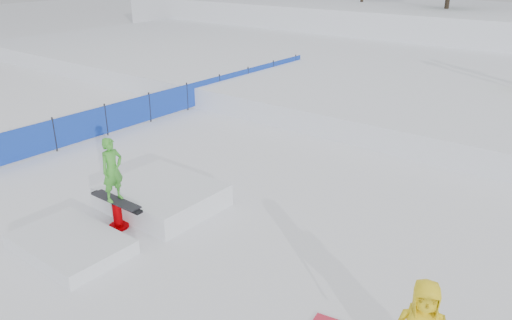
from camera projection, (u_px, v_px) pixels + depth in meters
The scene contains 4 objects.
ground at pixel (184, 227), 11.15m from camera, with size 120.00×120.00×0.00m, color white.
snow_midrise at pixel (436, 80), 22.69m from camera, with size 50.00×18.00×0.80m, color white.
safety_fence at pixel (187, 97), 19.47m from camera, with size 0.05×16.00×1.10m.
jib_rail_feature at pixel (138, 206), 11.44m from camera, with size 2.60×4.40×2.11m.
Camera 1 is at (7.29, -6.70, 5.59)m, focal length 35.00 mm.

